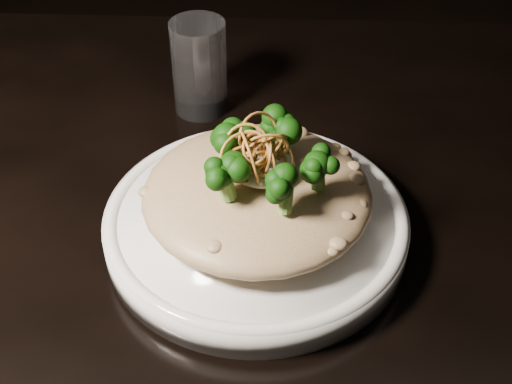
# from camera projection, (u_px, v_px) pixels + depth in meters

# --- Properties ---
(table) EXTENTS (1.10, 0.80, 0.75)m
(table) POSITION_uv_depth(u_px,v_px,m) (201.00, 270.00, 0.74)
(table) COLOR black
(table) RESTS_ON ground
(plate) EXTENTS (0.27, 0.27, 0.03)m
(plate) POSITION_uv_depth(u_px,v_px,m) (256.00, 226.00, 0.65)
(plate) COLOR white
(plate) RESTS_ON table
(risotto) EXTENTS (0.20, 0.20, 0.04)m
(risotto) POSITION_uv_depth(u_px,v_px,m) (257.00, 194.00, 0.63)
(risotto) COLOR brown
(risotto) RESTS_ON plate
(broccoli) EXTENTS (0.12, 0.12, 0.04)m
(broccoli) POSITION_uv_depth(u_px,v_px,m) (262.00, 158.00, 0.59)
(broccoli) COLOR black
(broccoli) RESTS_ON risotto
(cheese) EXTENTS (0.06, 0.06, 0.02)m
(cheese) POSITION_uv_depth(u_px,v_px,m) (262.00, 166.00, 0.61)
(cheese) COLOR white
(cheese) RESTS_ON risotto
(shallots) EXTENTS (0.05, 0.05, 0.03)m
(shallots) POSITION_uv_depth(u_px,v_px,m) (253.00, 146.00, 0.59)
(shallots) COLOR brown
(shallots) RESTS_ON cheese
(drinking_glass) EXTENTS (0.07, 0.07, 0.11)m
(drinking_glass) POSITION_uv_depth(u_px,v_px,m) (199.00, 67.00, 0.78)
(drinking_glass) COLOR white
(drinking_glass) RESTS_ON table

